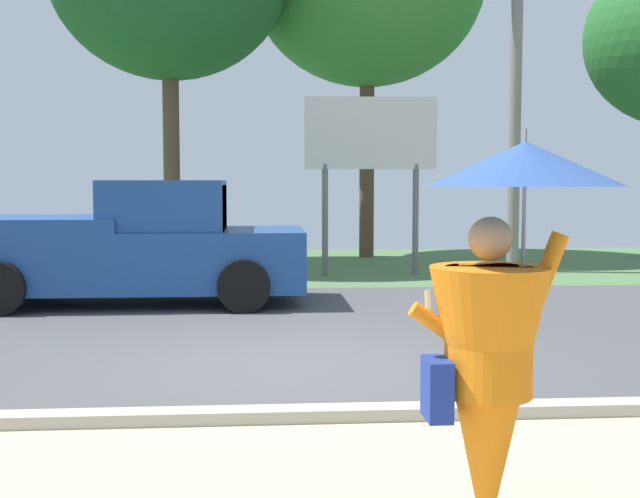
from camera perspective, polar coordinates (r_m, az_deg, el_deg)
name	(u,v)px	position (r m, az deg, el deg)	size (l,w,h in m)	color
ground_plane	(278,321)	(11.50, -2.92, -4.93)	(40.00, 22.00, 0.20)	#4C4C4F
monk_pedestrian	(496,339)	(4.27, 11.97, -6.03)	(1.06, 0.97, 2.13)	orange
pickup_truck	(135,247)	(12.97, -12.59, 0.15)	(5.20, 2.28, 1.88)	#1E478C
utility_pole	(515,102)	(17.65, 13.24, 9.78)	(1.80, 0.24, 6.60)	gray
roadside_billboard	(371,146)	(16.41, 3.50, 7.06)	(2.60, 0.12, 3.50)	slate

